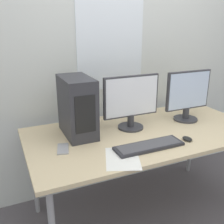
{
  "coord_description": "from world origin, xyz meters",
  "views": [
    {
      "loc": [
        -1.01,
        -1.17,
        1.58
      ],
      "look_at": [
        -0.28,
        0.46,
        0.97
      ],
      "focal_mm": 42.0,
      "sensor_mm": 36.0,
      "label": 1
    }
  ],
  "objects_px": {
    "monitor_main": "(131,101)",
    "cell_phone": "(63,149)",
    "keyboard": "(149,146)",
    "pc_tower": "(77,107)",
    "mouse": "(187,139)",
    "monitor_right_near": "(188,95)"
  },
  "relations": [
    {
      "from": "mouse",
      "to": "cell_phone",
      "type": "relative_size",
      "value": 0.49
    },
    {
      "from": "monitor_main",
      "to": "cell_phone",
      "type": "xyz_separation_m",
      "value": [
        -0.59,
        -0.15,
        -0.22
      ]
    },
    {
      "from": "monitor_right_near",
      "to": "mouse",
      "type": "distance_m",
      "value": 0.48
    },
    {
      "from": "pc_tower",
      "to": "monitor_main",
      "type": "distance_m",
      "value": 0.43
    },
    {
      "from": "monitor_main",
      "to": "monitor_right_near",
      "type": "relative_size",
      "value": 1.08
    },
    {
      "from": "keyboard",
      "to": "cell_phone",
      "type": "xyz_separation_m",
      "value": [
        -0.55,
        0.21,
        -0.01
      ]
    },
    {
      "from": "mouse",
      "to": "pc_tower",
      "type": "bearing_deg",
      "value": 147.87
    },
    {
      "from": "monitor_main",
      "to": "monitor_right_near",
      "type": "xyz_separation_m",
      "value": [
        0.53,
        -0.03,
        -0.0
      ]
    },
    {
      "from": "monitor_right_near",
      "to": "keyboard",
      "type": "height_order",
      "value": "monitor_right_near"
    },
    {
      "from": "pc_tower",
      "to": "monitor_main",
      "type": "height_order",
      "value": "pc_tower"
    },
    {
      "from": "monitor_right_near",
      "to": "cell_phone",
      "type": "xyz_separation_m",
      "value": [
        -1.12,
        -0.12,
        -0.22
      ]
    },
    {
      "from": "pc_tower",
      "to": "monitor_right_near",
      "type": "distance_m",
      "value": 0.95
    },
    {
      "from": "monitor_right_near",
      "to": "cell_phone",
      "type": "height_order",
      "value": "monitor_right_near"
    },
    {
      "from": "monitor_main",
      "to": "cell_phone",
      "type": "bearing_deg",
      "value": -165.68
    },
    {
      "from": "monitor_main",
      "to": "mouse",
      "type": "distance_m",
      "value": 0.51
    },
    {
      "from": "cell_phone",
      "to": "pc_tower",
      "type": "bearing_deg",
      "value": 65.11
    },
    {
      "from": "monitor_right_near",
      "to": "monitor_main",
      "type": "bearing_deg",
      "value": 176.73
    },
    {
      "from": "monitor_right_near",
      "to": "pc_tower",
      "type": "bearing_deg",
      "value": 174.81
    },
    {
      "from": "keyboard",
      "to": "monitor_right_near",
      "type": "bearing_deg",
      "value": 29.87
    },
    {
      "from": "monitor_right_near",
      "to": "keyboard",
      "type": "distance_m",
      "value": 0.7
    },
    {
      "from": "monitor_main",
      "to": "monitor_right_near",
      "type": "bearing_deg",
      "value": -3.27
    },
    {
      "from": "cell_phone",
      "to": "monitor_right_near",
      "type": "bearing_deg",
      "value": 20.76
    }
  ]
}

